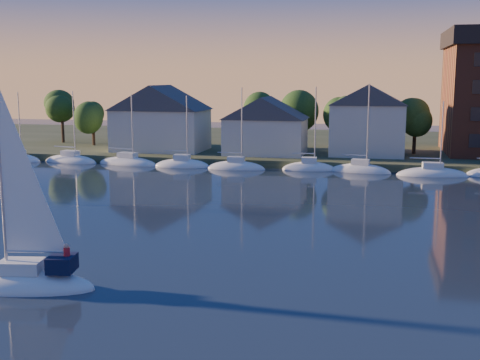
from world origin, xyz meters
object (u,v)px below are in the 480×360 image
(clubhouse_west, at_px, (161,117))
(clubhouse_centre, at_px, (266,125))
(clubhouse_east, at_px, (367,119))
(hero_sailboat, at_px, (25,279))

(clubhouse_west, height_order, clubhouse_centre, clubhouse_west)
(clubhouse_west, xyz_separation_m, clubhouse_east, (30.00, 1.00, 0.07))
(hero_sailboat, bearing_deg, clubhouse_east, -117.34)
(clubhouse_centre, bearing_deg, hero_sailboat, -93.94)
(clubhouse_east, distance_m, hero_sailboat, 59.89)
(clubhouse_west, relative_size, clubhouse_centre, 1.18)
(clubhouse_west, distance_m, hero_sailboat, 57.50)
(clubhouse_west, bearing_deg, clubhouse_centre, -3.58)
(clubhouse_west, height_order, hero_sailboat, hero_sailboat)
(clubhouse_centre, bearing_deg, clubhouse_east, 8.13)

